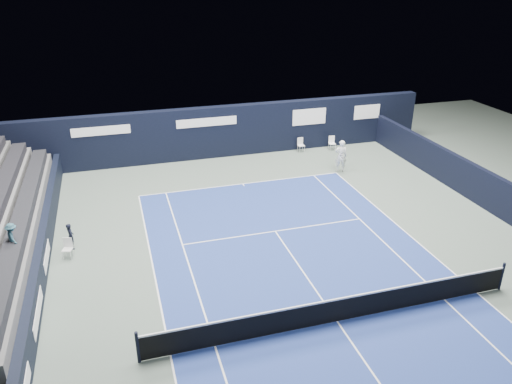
% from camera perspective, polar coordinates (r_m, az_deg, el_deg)
% --- Properties ---
extents(ground, '(48.00, 48.00, 0.00)m').
position_cam_1_polar(ground, '(18.62, 6.62, -10.79)').
color(ground, '#4E5D54').
rests_on(ground, ground).
extents(court_surface, '(10.97, 23.77, 0.01)m').
position_cam_1_polar(court_surface, '(17.18, 9.27, -14.41)').
color(court_surface, navy).
rests_on(court_surface, ground).
extents(enclosure_wall_right, '(0.30, 22.00, 1.80)m').
position_cam_1_polar(enclosure_wall_right, '(26.43, 24.66, 0.35)').
color(enclosure_wall_right, black).
rests_on(enclosure_wall_right, ground).
extents(folding_chair_back_a, '(0.41, 0.44, 0.88)m').
position_cam_1_polar(folding_chair_back_a, '(31.58, 5.11, 5.68)').
color(folding_chair_back_a, silver).
rests_on(folding_chair_back_a, ground).
extents(folding_chair_back_b, '(0.43, 0.42, 0.88)m').
position_cam_1_polar(folding_chair_back_b, '(32.16, 8.67, 5.68)').
color(folding_chair_back_b, white).
rests_on(folding_chair_back_b, ground).
extents(line_judge_chair, '(0.45, 0.44, 0.83)m').
position_cam_1_polar(line_judge_chair, '(21.37, -20.73, -5.87)').
color(line_judge_chair, silver).
rests_on(line_judge_chair, ground).
extents(line_judge, '(0.39, 0.48, 1.15)m').
position_cam_1_polar(line_judge, '(21.90, -20.42, -4.76)').
color(line_judge, black).
rests_on(line_judge, ground).
extents(court_markings, '(11.03, 23.83, 0.00)m').
position_cam_1_polar(court_markings, '(17.18, 9.27, -14.39)').
color(court_markings, white).
rests_on(court_markings, court_surface).
extents(tennis_net, '(12.90, 0.10, 1.10)m').
position_cam_1_polar(tennis_net, '(16.87, 9.38, -13.07)').
color(tennis_net, black).
rests_on(tennis_net, ground).
extents(back_sponsor_wall, '(26.00, 0.63, 3.10)m').
position_cam_1_polar(back_sponsor_wall, '(30.47, -3.84, 6.93)').
color(back_sponsor_wall, black).
rests_on(back_sponsor_wall, ground).
extents(side_barrier_left, '(0.33, 22.00, 1.20)m').
position_cam_1_polar(side_barrier_left, '(20.74, -23.26, -6.88)').
color(side_barrier_left, black).
rests_on(side_barrier_left, ground).
extents(tennis_player, '(0.76, 0.92, 1.84)m').
position_cam_1_polar(tennis_player, '(28.59, 9.68, 4.10)').
color(tennis_player, white).
rests_on(tennis_player, ground).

